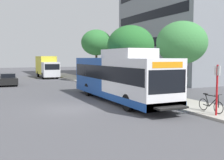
% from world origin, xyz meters
% --- Properties ---
extents(ground_plane, '(120.00, 120.00, 0.00)m').
position_xyz_m(ground_plane, '(0.00, 8.00, 0.00)').
color(ground_plane, '#4C4C51').
extents(sidewalk_curb, '(3.00, 56.00, 0.14)m').
position_xyz_m(sidewalk_curb, '(7.00, 6.00, 0.07)').
color(sidewalk_curb, '#A8A399').
rests_on(sidewalk_curb, ground).
extents(transit_bus, '(2.58, 12.25, 3.65)m').
position_xyz_m(transit_bus, '(3.88, 1.43, 1.70)').
color(transit_bus, white).
rests_on(transit_bus, ground).
extents(bus_stop_sign_pole, '(0.10, 0.36, 2.60)m').
position_xyz_m(bus_stop_sign_pole, '(6.02, -5.54, 1.65)').
color(bus_stop_sign_pole, red).
rests_on(bus_stop_sign_pole, sidewalk_curb).
extents(bicycle_parked, '(0.52, 1.76, 1.02)m').
position_xyz_m(bicycle_parked, '(6.40, -4.79, 0.56)').
color(bicycle_parked, black).
rests_on(bicycle_parked, sidewalk_curb).
extents(street_tree_near_stop, '(3.54, 3.54, 5.49)m').
position_xyz_m(street_tree_near_stop, '(7.85, -0.49, 4.11)').
color(street_tree_near_stop, '#4C3823').
rests_on(street_tree_near_stop, sidewalk_curb).
extents(street_tree_mid_block, '(4.44, 4.44, 5.98)m').
position_xyz_m(street_tree_mid_block, '(7.86, 6.90, 4.23)').
color(street_tree_mid_block, '#4C3823').
rests_on(street_tree_mid_block, sidewalk_curb).
extents(street_tree_far_block, '(3.86, 3.86, 6.47)m').
position_xyz_m(street_tree_far_block, '(8.16, 16.51, 4.95)').
color(street_tree_far_block, '#4C3823').
rests_on(street_tree_far_block, sidewalk_curb).
extents(parked_car_far_lane, '(1.80, 4.50, 1.33)m').
position_xyz_m(parked_car_far_lane, '(-2.57, 16.23, 0.66)').
color(parked_car_far_lane, black).
rests_on(parked_car_far_lane, ground).
extents(box_truck_background, '(2.32, 7.01, 3.25)m').
position_xyz_m(box_truck_background, '(3.63, 25.42, 1.74)').
color(box_truck_background, silver).
rests_on(box_truck_background, ground).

